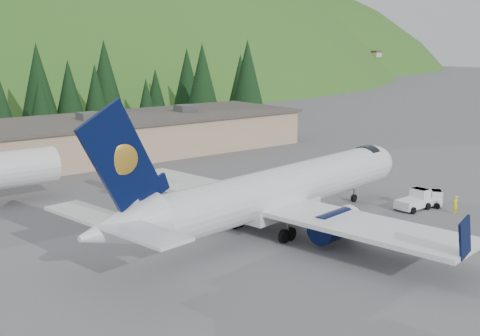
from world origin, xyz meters
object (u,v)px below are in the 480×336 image
baggage_tug_b (428,199)px  terminal_building (53,143)px  ramp_worker (455,205)px  baggage_tug_a (415,200)px  airliner (277,192)px

baggage_tug_b → terminal_building: 46.23m
ramp_worker → baggage_tug_a: bearing=-69.9°
airliner → ramp_worker: bearing=-31.6°
airliner → baggage_tug_a: (14.05, -3.33, -2.34)m
airliner → baggage_tug_a: airliner is taller
baggage_tug_a → ramp_worker: 3.57m
airliner → baggage_tug_b: size_ratio=11.29×
baggage_tug_a → ramp_worker: bearing=-64.6°
airliner → baggage_tug_b: 16.44m
airliner → terminal_building: bearing=87.0°
terminal_building → airliner: bearing=-84.0°
airliner → terminal_building: (-3.98, 38.16, -0.53)m
ramp_worker → airliner: bearing=-29.1°
ramp_worker → baggage_tug_b: bearing=-100.9°
airliner → terminal_building: airliner is taller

